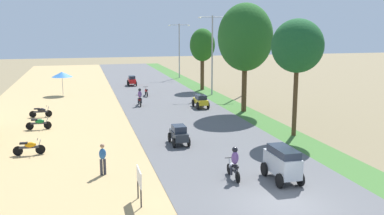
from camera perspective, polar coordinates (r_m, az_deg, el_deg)
The scene contains 21 objects.
ground_plane at distance 19.15m, azimuth 11.77°, elevation -12.54°, with size 180.00×180.00×0.00m, color #7A6B4C.
road_strip at distance 19.13m, azimuth 11.78°, elevation -12.43°, with size 9.00×140.00×0.08m, color #565659.
parked_motorbike_nearest at distance 27.06m, azimuth -20.55°, elevation -4.83°, with size 1.80×0.54×0.94m.
parked_motorbike_second at distance 33.38m, azimuth -19.44°, elevation -1.90°, with size 1.80×0.54×0.94m.
parked_motorbike_third at distance 37.75m, azimuth -19.21°, elevation -0.48°, with size 1.80×0.54×0.94m.
street_signboard at distance 18.68m, azimuth -6.95°, elevation -9.33°, with size 0.06×1.30×1.50m.
vendor_umbrella at distance 48.92m, azimuth -16.69°, elevation 4.18°, with size 2.20×2.20×2.52m.
pedestrian_on_shoulder at distance 22.38m, azimuth -11.64°, elevation -6.45°, with size 0.42×0.34×1.62m.
median_tree_nearest at distance 29.84m, azimuth 13.68°, elevation 7.80°, with size 3.46×3.46×7.89m.
median_tree_second at distance 37.80m, azimuth 7.00°, elevation 9.11°, with size 4.72×4.72×9.34m.
median_tree_third at distance 50.76m, azimuth 1.37°, elevation 8.13°, with size 2.92×2.92×7.11m.
streetlamp_near at distance 47.10m, azimuth 2.67°, elevation 7.55°, with size 3.16×0.20×8.47m.
streetlamp_mid at distance 62.71m, azimuth -1.69°, elevation 7.96°, with size 3.16×0.20×7.68m.
utility_pole_near at distance 47.56m, azimuth 7.00°, elevation 7.38°, with size 1.80×0.20×9.20m.
car_van_silver at distance 21.48m, azimuth 11.78°, elevation -7.03°, with size 1.19×2.41×1.67m.
car_hatchback_charcoal at distance 27.47m, azimuth -1.74°, elevation -3.49°, with size 1.04×2.00×1.23m.
car_sedan_yellow at distance 39.73m, azimuth 1.14°, elevation 0.93°, with size 1.10×2.26×1.19m.
car_hatchback_red at distance 54.98m, azimuth -7.90°, elevation 3.56°, with size 1.04×2.00×1.23m.
motorbike_ahead_second at distance 21.42m, azimuth 5.52°, elevation -7.37°, with size 0.54×1.80×1.66m.
motorbike_ahead_third at distance 40.94m, azimuth -6.88°, elevation 1.31°, with size 0.54×1.80×1.66m.
motorbike_ahead_fourth at distance 46.60m, azimuth -6.02°, elevation 2.12°, with size 0.54×1.80×0.94m.
Camera 1 is at (-7.96, -15.72, 7.48)m, focal length 40.65 mm.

